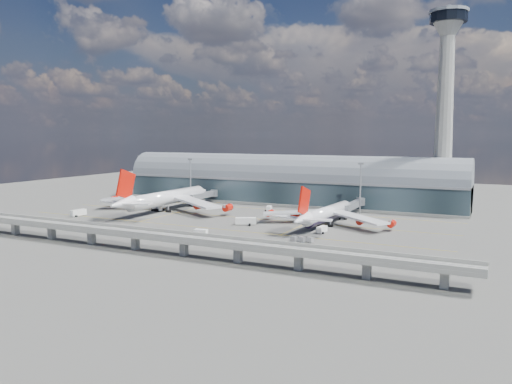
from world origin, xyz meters
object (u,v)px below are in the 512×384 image
at_px(airliner_left, 165,198).
at_px(cargo_train_2, 407,261).
at_px(service_truck_4, 269,209).
at_px(control_tower, 445,110).
at_px(cargo_train_0, 212,240).
at_px(floodlight_mast_left, 190,179).
at_px(service_truck_2, 246,221).
at_px(service_truck_1, 201,233).
at_px(service_truck_3, 322,230).
at_px(floodlight_mast_right, 360,187).
at_px(service_truck_5, 157,208).
at_px(airliner_right, 326,214).
at_px(service_truck_0, 78,213).
at_px(cargo_train_1, 302,240).

xyz_separation_m(airliner_left, cargo_train_2, (129.90, -53.38, -5.98)).
bearing_deg(service_truck_4, control_tower, 10.46).
xyz_separation_m(airliner_left, service_truck_4, (47.96, 24.51, -5.53)).
relative_size(control_tower, cargo_train_0, 12.43).
height_order(floodlight_mast_left, service_truck_2, floodlight_mast_left).
height_order(control_tower, cargo_train_0, control_tower).
bearing_deg(service_truck_1, service_truck_3, -61.47).
xyz_separation_m(control_tower, floodlight_mast_right, (-35.00, -28.00, -38.00)).
distance_m(floodlight_mast_right, service_truck_3, 55.27).
height_order(airliner_left, service_truck_5, airliner_left).
relative_size(floodlight_mast_left, service_truck_3, 4.35).
bearing_deg(cargo_train_0, floodlight_mast_left, 66.30).
distance_m(service_truck_2, service_truck_4, 41.36).
bearing_deg(airliner_left, service_truck_4, 27.20).
bearing_deg(floodlight_mast_left, floodlight_mast_right, 0.00).
bearing_deg(service_truck_1, service_truck_4, -3.87).
height_order(service_truck_1, cargo_train_2, service_truck_1).
relative_size(airliner_right, service_truck_4, 12.20).
relative_size(floodlight_mast_left, airliner_right, 0.41).
bearing_deg(service_truck_5, service_truck_0, 167.15).
height_order(floodlight_mast_left, service_truck_0, floodlight_mast_left).
bearing_deg(service_truck_4, service_truck_5, -170.53).
distance_m(service_truck_3, cargo_train_2, 51.96).
bearing_deg(control_tower, service_truck_1, -124.78).
distance_m(airliner_left, service_truck_2, 57.85).
bearing_deg(airliner_right, service_truck_5, -177.77).
distance_m(airliner_right, cargo_train_0, 58.18).
xyz_separation_m(airliner_right, service_truck_3, (3.87, -16.50, -3.74)).
xyz_separation_m(service_truck_2, service_truck_5, (-60.06, 16.33, -0.13)).
xyz_separation_m(service_truck_0, cargo_train_2, (158.62, -22.68, -0.74)).
xyz_separation_m(floodlight_mast_left, cargo_train_0, (68.20, -89.11, -12.64)).
height_order(control_tower, floodlight_mast_right, control_tower).
xyz_separation_m(cargo_train_0, cargo_train_2, (68.92, 0.63, -0.06)).
bearing_deg(cargo_train_0, cargo_train_1, -33.40).
bearing_deg(service_truck_5, cargo_train_2, -86.69).
xyz_separation_m(control_tower, service_truck_4, (-79.82, -38.59, -50.26)).
bearing_deg(service_truck_5, airliner_left, -66.63).
bearing_deg(service_truck_3, airliner_left, 176.79).
bearing_deg(service_truck_2, cargo_train_2, -142.98).
xyz_separation_m(floodlight_mast_right, service_truck_3, (-1.64, -53.88, -12.24)).
bearing_deg(control_tower, cargo_train_2, -88.96).
relative_size(airliner_right, cargo_train_0, 7.54).
xyz_separation_m(airliner_right, cargo_train_2, (42.63, -51.11, -4.20)).
distance_m(floodlight_mast_right, service_truck_2, 64.66).
height_order(airliner_right, service_truck_1, airliner_right).
bearing_deg(control_tower, service_truck_4, -154.20).
distance_m(service_truck_0, service_truck_2, 85.25).
height_order(service_truck_2, cargo_train_0, service_truck_2).
xyz_separation_m(service_truck_2, cargo_train_0, (5.69, -37.81, -0.70)).
height_order(control_tower, floodlight_mast_left, control_tower).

